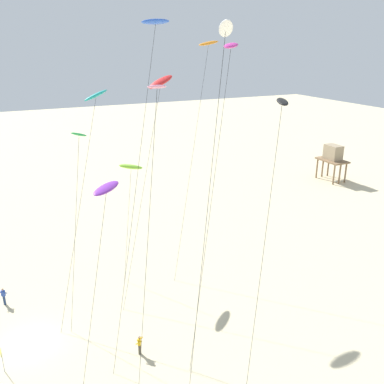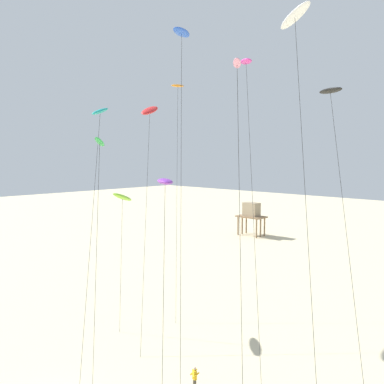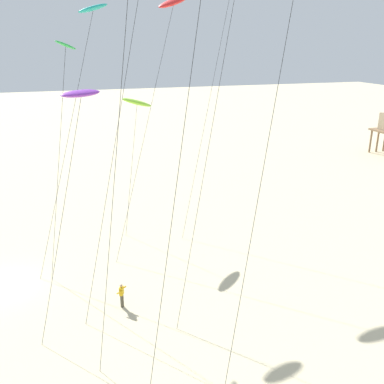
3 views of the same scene
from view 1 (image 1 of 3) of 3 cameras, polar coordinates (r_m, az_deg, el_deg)
ground_plane at (r=37.11m, az=-21.43°, el=-18.87°), size 260.00×260.00×0.00m
kite_blue at (r=31.78m, az=-5.12°, el=21.95°), size 7.10×7.69×24.19m
kite_lime at (r=40.22m, az=-8.44°, el=3.43°), size 2.81×3.36×11.87m
kite_white at (r=24.02m, az=4.62°, el=21.00°), size 6.19×5.78×23.72m
kite_teal at (r=36.42m, az=-13.19°, el=12.60°), size 6.48×6.90×18.89m
kite_green at (r=33.24m, az=-15.40°, el=7.02°), size 3.32×3.41×16.20m
kite_orange at (r=45.14m, az=2.26°, el=19.56°), size 7.91×8.66×22.83m
kite_black at (r=25.72m, az=12.33°, el=11.55°), size 6.54×6.38×19.35m
kite_magenta at (r=31.94m, az=5.36°, el=19.15°), size 7.32×7.44×22.58m
kite_purple at (r=28.05m, az=-11.76°, el=0.43°), size 4.98×4.91×13.58m
kite_red at (r=39.92m, az=-4.36°, el=14.84°), size 7.69×8.27×19.80m
kite_pink at (r=24.15m, az=-4.95°, el=12.70°), size 3.82×4.04×20.29m
kite_flyer_nearest at (r=42.06m, az=-24.61°, el=-12.92°), size 0.72×0.72×1.67m
kite_flyer_middle at (r=33.56m, az=-7.28°, el=-20.17°), size 0.70×0.69×1.67m
stilt_house at (r=74.71m, az=18.89°, el=4.80°), size 5.21×3.23×6.21m
marker_flag at (r=34.23m, az=-24.84°, el=-19.93°), size 0.56×0.05×2.10m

